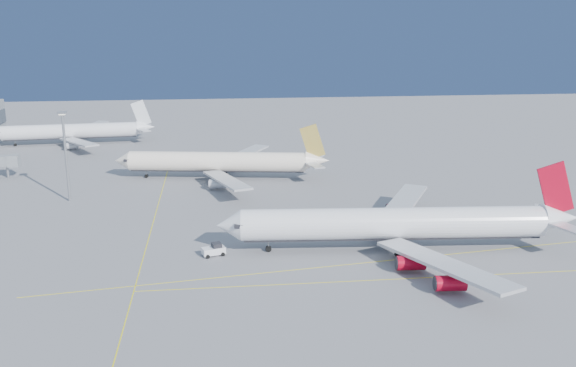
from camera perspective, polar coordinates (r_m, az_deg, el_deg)
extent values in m
plane|color=slate|center=(130.14, 5.05, -6.18)|extent=(500.00, 500.00, 0.00)
cylinder|color=gray|center=(205.11, -23.67, 1.16)|extent=(0.70, 0.70, 5.20)
cube|color=gray|center=(203.99, -23.21, 1.89)|extent=(3.20, 3.60, 3.40)
cube|color=yellow|center=(118.65, 8.80, -8.43)|extent=(90.00, 0.18, 0.02)
cube|color=yellow|center=(124.67, 5.60, -7.15)|extent=(118.86, 16.88, 0.02)
cube|color=yellow|center=(156.70, -11.72, -2.78)|extent=(0.18, 140.00, 0.02)
cylinder|color=white|center=(131.29, 9.28, -3.50)|extent=(61.53, 10.73, 6.34)
cone|color=white|center=(128.77, -5.29, -3.73)|extent=(5.36, 6.68, 6.34)
cone|color=white|center=(142.10, 23.04, -2.83)|extent=(8.07, 6.56, 6.02)
cube|color=black|center=(128.47, -4.37, -3.45)|extent=(2.18, 6.14, 0.77)
cube|color=#B7B7BC|center=(117.00, 13.67, -6.95)|extent=(17.04, 31.52, 0.60)
cube|color=#B7B7BC|center=(149.52, 9.98, -1.97)|extent=(20.78, 30.25, 0.60)
cube|color=#A7071D|center=(139.80, 22.68, -0.45)|extent=(8.42, 1.10, 11.57)
cylinder|color=gray|center=(129.87, -1.75, -5.30)|extent=(0.26, 0.26, 2.51)
cylinder|color=black|center=(130.31, -1.75, -5.82)|extent=(1.25, 0.85, 1.20)
cylinder|color=gray|center=(128.64, 10.09, -5.73)|extent=(0.35, 0.35, 2.51)
cylinder|color=black|center=(129.08, 10.06, -6.25)|extent=(1.27, 1.07, 1.20)
cylinder|color=gray|center=(136.88, 9.29, -4.43)|extent=(0.35, 0.35, 2.51)
cylinder|color=black|center=(137.30, 9.27, -4.92)|extent=(1.27, 1.07, 1.20)
cylinder|color=#A7071D|center=(121.76, 10.86, -6.95)|extent=(5.43, 3.10, 2.73)
cylinder|color=#A7071D|center=(114.46, 14.23, -8.59)|extent=(5.43, 3.10, 2.73)
cylinder|color=#A7071D|center=(143.90, 8.70, -3.43)|extent=(5.43, 3.10, 2.73)
cylinder|color=#A7071D|center=(153.71, 9.73, -2.29)|extent=(5.43, 3.10, 2.73)
cylinder|color=#F1E2CD|center=(187.72, -6.31, 1.95)|extent=(51.69, 13.56, 5.64)
cone|color=#F1E2CD|center=(193.85, -14.49, 1.98)|extent=(5.27, 6.26, 5.64)
cone|color=#F1E2CD|center=(185.50, 2.64, 2.06)|extent=(7.67, 6.37, 5.36)
cube|color=black|center=(193.19, -13.97, 2.15)|extent=(2.40, 5.54, 0.69)
cube|color=#B7B7BC|center=(172.46, -5.48, 0.30)|extent=(13.00, 27.97, 0.54)
cube|color=#B7B7BC|center=(202.46, -4.31, 2.49)|extent=(20.03, 25.62, 0.54)
cube|color=#AA933F|center=(184.36, 2.20, 3.74)|extent=(7.58, 1.62, 10.47)
cylinder|color=gray|center=(192.76, -12.49, 0.98)|extent=(0.24, 0.24, 2.27)
cylinder|color=black|center=(193.03, -12.47, 0.66)|extent=(1.18, 0.85, 1.09)
cylinder|color=gray|center=(184.51, -6.16, 0.64)|extent=(0.32, 0.32, 2.27)
cylinder|color=black|center=(184.79, -6.15, 0.30)|extent=(1.21, 1.05, 1.09)
cylinder|color=gray|center=(192.21, -5.81, 1.22)|extent=(0.32, 0.32, 2.27)
cylinder|color=black|center=(192.48, -5.81, 0.89)|extent=(1.21, 1.05, 1.09)
cylinder|color=#B7B7BC|center=(175.98, -6.26, -0.05)|extent=(5.07, 3.18, 2.47)
cylinder|color=#B7B7BC|center=(200.53, -5.20, 1.81)|extent=(5.07, 3.18, 2.47)
cylinder|color=white|center=(250.63, -18.78, 4.43)|extent=(48.11, 9.39, 5.36)
cone|color=white|center=(248.49, -12.53, 4.91)|extent=(7.10, 5.64, 5.09)
cube|color=black|center=(254.80, -24.20, 4.20)|extent=(1.96, 5.20, 0.67)
cube|color=#B7B7BC|center=(236.15, -18.11, 3.53)|extent=(17.48, 24.70, 0.53)
cube|color=#B7B7BC|center=(264.58, -17.44, 4.72)|extent=(13.91, 25.87, 0.53)
cube|color=silver|center=(247.70, -12.93, 6.11)|extent=(7.37, 1.05, 10.12)
cylinder|color=gray|center=(254.46, -23.10, 3.43)|extent=(0.23, 0.23, 2.20)
cylinder|color=black|center=(254.66, -23.08, 3.18)|extent=(1.11, 0.76, 1.05)
cylinder|color=gray|center=(247.33, -18.60, 3.55)|extent=(0.31, 0.31, 2.20)
cylinder|color=black|center=(247.53, -18.58, 3.30)|extent=(1.12, 0.95, 1.05)
cylinder|color=gray|center=(254.80, -18.40, 3.87)|extent=(0.31, 0.31, 2.20)
cylinder|color=black|center=(255.00, -18.38, 3.63)|extent=(1.12, 0.95, 1.05)
cylinder|color=#B7B7BC|center=(239.34, -18.65, 3.19)|extent=(4.78, 2.77, 2.39)
cylinder|color=#B7B7BC|center=(262.65, -18.05, 4.20)|extent=(4.78, 2.77, 2.39)
cube|color=white|center=(128.97, -6.64, -5.95)|extent=(4.93, 3.49, 1.34)
cube|color=black|center=(128.81, -6.37, -5.49)|extent=(2.28, 2.35, 1.00)
cylinder|color=black|center=(127.72, -7.14, -6.47)|extent=(0.86, 0.61, 0.78)
cylinder|color=black|center=(129.82, -7.45, -6.12)|extent=(0.86, 0.61, 0.78)
cylinder|color=black|center=(128.59, -5.80, -6.28)|extent=(0.86, 0.61, 0.78)
cylinder|color=black|center=(130.68, -6.13, -5.94)|extent=(0.86, 0.61, 0.78)
cylinder|color=gray|center=(171.65, -19.12, 2.15)|extent=(0.64, 0.64, 22.70)
cube|color=gray|center=(169.68, -19.45, 5.95)|extent=(2.00, 2.00, 0.45)
cube|color=white|center=(169.73, -19.44, 5.83)|extent=(1.45, 1.45, 0.23)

